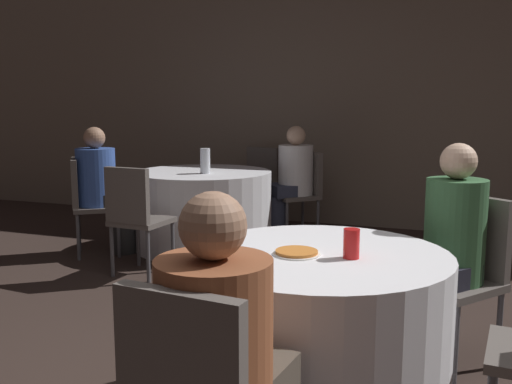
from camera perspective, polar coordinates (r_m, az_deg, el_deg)
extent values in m
cube|color=#7A6B5B|center=(6.32, 13.51, 9.06)|extent=(16.00, 0.06, 2.80)
cylinder|color=silver|center=(2.55, 6.21, -13.91)|extent=(1.11, 1.11, 0.72)
cylinder|color=silver|center=(5.40, -5.29, -1.74)|extent=(1.28, 1.28, 0.72)
cube|color=#59514C|center=(3.12, 19.00, -8.75)|extent=(0.56, 0.56, 0.04)
cube|color=#59514C|center=(3.20, 21.21, -4.14)|extent=(0.33, 0.27, 0.42)
cylinder|color=#4C4C51|center=(2.97, 19.32, -14.25)|extent=(0.03, 0.03, 0.41)
cylinder|color=#4C4C51|center=(3.18, 14.38, -12.52)|extent=(0.03, 0.03, 0.41)
cylinder|color=#4C4C51|center=(3.23, 23.13, -12.58)|extent=(0.03, 0.03, 0.41)
cylinder|color=#4C4C51|center=(3.42, 18.34, -11.14)|extent=(0.03, 0.03, 0.41)
cube|color=#59514C|center=(1.56, -7.70, -17.22)|extent=(0.38, 0.09, 0.42)
cube|color=#59514C|center=(6.19, -0.16, 0.27)|extent=(0.46, 0.46, 0.04)
cube|color=#59514C|center=(6.31, 0.66, 2.56)|extent=(0.38, 0.11, 0.42)
cylinder|color=#4C4C51|center=(5.99, 0.44, -2.17)|extent=(0.03, 0.03, 0.41)
cylinder|color=#4C4C51|center=(6.17, -2.32, -1.87)|extent=(0.03, 0.03, 0.41)
cylinder|color=#4C4C51|center=(6.29, 1.96, -1.66)|extent=(0.03, 0.03, 0.41)
cylinder|color=#4C4C51|center=(6.45, -0.70, -1.39)|extent=(0.03, 0.03, 0.41)
cube|color=#59514C|center=(4.59, -11.32, -2.89)|extent=(0.43, 0.43, 0.04)
cube|color=#59514C|center=(4.41, -12.78, -0.35)|extent=(0.38, 0.08, 0.42)
cylinder|color=#4C4C51|center=(4.87, -11.69, -4.92)|extent=(0.03, 0.03, 0.41)
cylinder|color=#4C4C51|center=(4.68, -8.32, -5.39)|extent=(0.03, 0.03, 0.41)
cylinder|color=#4C4C51|center=(4.61, -14.20, -5.79)|extent=(0.03, 0.03, 0.41)
cylinder|color=#4C4C51|center=(4.41, -10.74, -6.34)|extent=(0.03, 0.03, 0.41)
cube|color=#59514C|center=(5.73, 3.96, -0.43)|extent=(0.56, 0.56, 0.04)
cube|color=#59514C|center=(5.78, 5.59, 1.94)|extent=(0.29, 0.32, 0.42)
cylinder|color=#4C4C51|center=(5.55, 3.12, -3.08)|extent=(0.03, 0.03, 0.41)
cylinder|color=#4C4C51|center=(5.85, 1.71, -2.45)|extent=(0.03, 0.03, 0.41)
cylinder|color=#4C4C51|center=(5.70, 6.22, -2.81)|extent=(0.03, 0.03, 0.41)
cylinder|color=#4C4C51|center=(5.99, 4.69, -2.21)|extent=(0.03, 0.03, 0.41)
cube|color=#59514C|center=(5.30, -15.59, -1.50)|extent=(0.56, 0.56, 0.04)
cube|color=#59514C|center=(5.26, -17.65, 0.90)|extent=(0.26, 0.34, 0.42)
cylinder|color=#4C4C51|center=(5.51, -13.74, -3.41)|extent=(0.03, 0.03, 0.41)
cylinder|color=#4C4C51|center=(5.18, -13.58, -4.18)|extent=(0.03, 0.03, 0.41)
cylinder|color=#4C4C51|center=(5.51, -17.28, -3.56)|extent=(0.03, 0.03, 0.41)
cylinder|color=#4C4C51|center=(5.17, -17.35, -4.34)|extent=(0.03, 0.03, 0.41)
cylinder|color=black|center=(3.03, 16.14, -13.26)|extent=(0.24, 0.24, 0.45)
cube|color=black|center=(3.02, 17.75, -7.90)|extent=(0.42, 0.43, 0.12)
cylinder|color=#38663D|center=(3.05, 19.26, -3.68)|extent=(0.30, 0.30, 0.53)
sphere|color=#DBB293|center=(3.00, 19.60, 2.92)|extent=(0.18, 0.18, 0.18)
cylinder|color=#33384C|center=(5.67, 1.93, -2.60)|extent=(0.24, 0.24, 0.45)
cube|color=#33384C|center=(5.67, 2.97, 0.20)|extent=(0.46, 0.46, 0.12)
cylinder|color=white|center=(5.69, 3.99, 2.22)|extent=(0.35, 0.35, 0.49)
sphere|color=#DBB293|center=(5.66, 4.02, 5.66)|extent=(0.19, 0.19, 0.19)
cube|color=#4C4238|center=(1.86, -2.33, -18.30)|extent=(0.36, 0.35, 0.12)
cylinder|color=brown|center=(1.69, -4.21, -14.32)|extent=(0.34, 0.34, 0.46)
sphere|color=#997056|center=(1.59, -4.34, -3.38)|extent=(0.19, 0.19, 0.19)
cylinder|color=#282828|center=(5.34, -13.13, -3.55)|extent=(0.24, 0.24, 0.45)
cube|color=#282828|center=(5.29, -14.43, -0.70)|extent=(0.45, 0.45, 0.12)
cylinder|color=#33519E|center=(5.25, -15.71, 1.45)|extent=(0.34, 0.34, 0.51)
sphere|color=#997056|center=(5.22, -15.87, 5.25)|extent=(0.19, 0.19, 0.19)
cylinder|color=white|center=(2.39, 4.08, -6.19)|extent=(0.20, 0.20, 0.01)
cylinder|color=orange|center=(2.39, 4.08, -5.98)|extent=(0.18, 0.18, 0.01)
cylinder|color=red|center=(2.35, 9.52, -5.11)|extent=(0.07, 0.07, 0.12)
cylinder|color=#1E38A5|center=(2.43, -4.78, -4.55)|extent=(0.07, 0.07, 0.12)
cylinder|color=silver|center=(5.17, -5.11, 3.12)|extent=(0.09, 0.09, 0.23)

